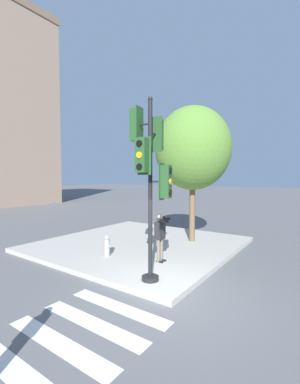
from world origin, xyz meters
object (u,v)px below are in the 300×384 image
Objects in this scene: person_photographer at (161,234)px; street_tree at (193,149)px; fire_hydrant at (107,246)px; traffic_signal_pole at (150,165)px.

street_tree reaches higher than person_photographer.
street_tree is 7.75× the size of fire_hydrant.
fire_hydrant is (0.93, 2.63, -2.91)m from traffic_signal_pole.
street_tree is (4.86, 1.01, 0.96)m from traffic_signal_pole.
traffic_signal_pole is 2.87m from person_photographer.
street_tree reaches higher than fire_hydrant.
traffic_signal_pole reaches higher than fire_hydrant.
street_tree is (3.30, 0.37, 3.27)m from person_photographer.
person_photographer is at bearing 22.48° from traffic_signal_pole.
street_tree is at bearing -22.36° from fire_hydrant.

